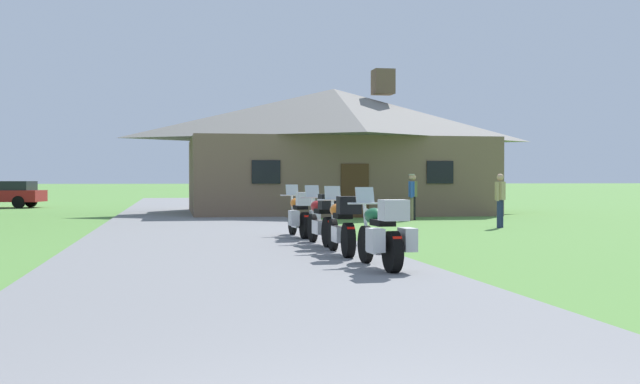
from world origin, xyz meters
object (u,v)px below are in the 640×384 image
motorcycle_red_third_in_row (322,219)px  motorcycle_green_nearest_to_camera (383,235)px  bystander_blue_shirt_beside_signpost (412,194)px  motorcycle_orange_second_in_row (342,225)px  bystander_tan_shirt_by_tree (500,198)px  motorcycle_orange_farthest_in_row (301,215)px  bystander_olive_shirt_near_lodge (413,195)px

motorcycle_red_third_in_row → motorcycle_green_nearest_to_camera: bearing=-92.2°
bystander_blue_shirt_beside_signpost → motorcycle_orange_second_in_row: bearing=175.9°
motorcycle_orange_second_in_row → bystander_tan_shirt_by_tree: bearing=50.8°
motorcycle_green_nearest_to_camera → motorcycle_orange_farthest_in_row: size_ratio=1.00×
motorcycle_red_third_in_row → bystander_tan_shirt_by_tree: bystander_tan_shirt_by_tree is taller
motorcycle_orange_second_in_row → motorcycle_orange_farthest_in_row: 4.57m
motorcycle_orange_second_in_row → motorcycle_red_third_in_row: size_ratio=1.00×
motorcycle_green_nearest_to_camera → bystander_olive_shirt_near_lodge: (5.33, 15.40, 0.32)m
bystander_blue_shirt_beside_signpost → bystander_olive_shirt_near_lodge: bearing=-43.6°
motorcycle_orange_second_in_row → motorcycle_red_third_in_row: (0.04, 2.22, 0.00)m
motorcycle_orange_farthest_in_row → bystander_olive_shirt_near_lodge: bystander_olive_shirt_near_lodge is taller
bystander_olive_shirt_near_lodge → motorcycle_orange_second_in_row: bearing=-169.1°
bystander_olive_shirt_near_lodge → motorcycle_orange_farthest_in_row: bearing=-179.6°
motorcycle_green_nearest_to_camera → bystander_blue_shirt_beside_signpost: bearing=68.5°
motorcycle_orange_second_in_row → motorcycle_red_third_in_row: 2.22m
motorcycle_orange_second_in_row → bystander_blue_shirt_beside_signpost: bystander_blue_shirt_beside_signpost is taller
motorcycle_orange_farthest_in_row → bystander_tan_shirt_by_tree: bystander_tan_shirt_by_tree is taller
motorcycle_red_third_in_row → bystander_olive_shirt_near_lodge: (5.43, 10.70, 0.31)m
bystander_blue_shirt_beside_signpost → motorcycle_red_third_in_row: bearing=171.9°
motorcycle_red_third_in_row → bystander_tan_shirt_by_tree: 8.94m
bystander_tan_shirt_by_tree → motorcycle_red_third_in_row: bearing=-5.7°
motorcycle_orange_second_in_row → motorcycle_orange_farthest_in_row: same height
motorcycle_red_third_in_row → bystander_blue_shirt_beside_signpost: size_ratio=1.24×
motorcycle_green_nearest_to_camera → bystander_tan_shirt_by_tree: 12.50m
motorcycle_orange_farthest_in_row → bystander_olive_shirt_near_lodge: (5.51, 8.36, 0.32)m
motorcycle_orange_second_in_row → bystander_olive_shirt_near_lodge: size_ratio=1.25×
motorcycle_orange_farthest_in_row → bystander_tan_shirt_by_tree: 7.68m
motorcycle_orange_farthest_in_row → bystander_tan_shirt_by_tree: bearing=24.3°
motorcycle_orange_farthest_in_row → bystander_olive_shirt_near_lodge: 10.02m
motorcycle_green_nearest_to_camera → motorcycle_red_third_in_row: same height
motorcycle_orange_farthest_in_row → motorcycle_red_third_in_row: bearing=-91.2°
motorcycle_green_nearest_to_camera → bystander_tan_shirt_by_tree: size_ratio=1.25×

